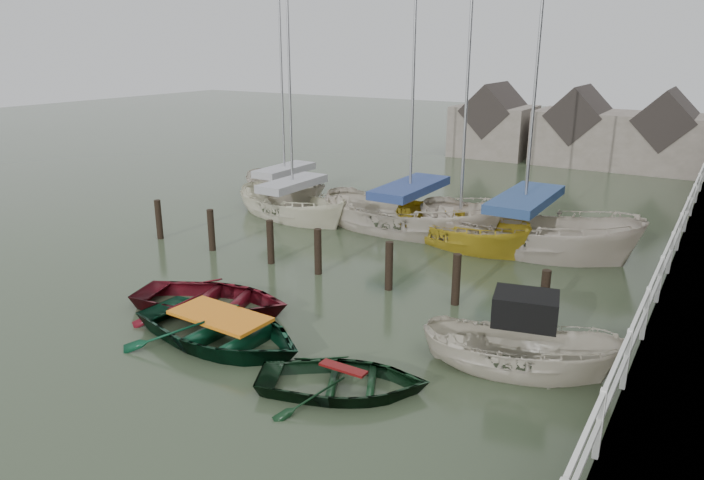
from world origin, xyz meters
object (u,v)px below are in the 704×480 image
Objects in this scene: sailboat_b at (409,229)px; sailboat_e at (285,198)px; rowboat_dkgreen at (343,391)px; sailboat_a at (293,216)px; rowboat_green at (222,343)px; rowboat_red at (212,310)px; motorboat at (518,365)px; sailboat_c at (459,242)px; sailboat_d at (522,247)px.

sailboat_b reaches higher than sailboat_e.
rowboat_dkgreen is 0.31× the size of sailboat_b.
rowboat_dkgreen is 13.29m from sailboat_a.
sailboat_e reaches higher than rowboat_green.
sailboat_e is (-6.86, 1.48, 0.01)m from sailboat_b.
rowboat_red is 0.39× the size of sailboat_a.
sailboat_b is at bearing -23.60° from rowboat_red.
sailboat_a is at bearing 14.89° from rowboat_dkgreen.
sailboat_c is (-4.49, 7.65, -0.09)m from motorboat.
sailboat_c is 1.06× the size of sailboat_e.
sailboat_c is at bearing -16.24° from rowboat_dkgreen.
sailboat_a is at bearing 97.04° from sailboat_b.
rowboat_dkgreen is at bearing -92.49° from rowboat_green.
rowboat_dkgreen is 0.32× the size of sailboat_a.
sailboat_a is 9.01m from sailboat_d.
rowboat_red is at bearing 151.32° from sailboat_d.
rowboat_red is at bearing 172.18° from sailboat_b.
sailboat_d reaches higher than sailboat_e.
sailboat_d is 11.13m from sailboat_e.
sailboat_a reaches higher than motorboat.
sailboat_c reaches higher than sailboat_a.
rowboat_green is 10.41m from sailboat_b.
sailboat_c is 9.18m from sailboat_e.
sailboat_b is (-3.93, 10.70, 0.06)m from rowboat_dkgreen.
sailboat_a is 6.93m from sailboat_c.
rowboat_dkgreen is 3.79m from motorboat.
sailboat_e is (-2.06, 2.17, 0.00)m from sailboat_a.
rowboat_red is 0.37× the size of sailboat_c.
motorboat is 0.39× the size of sailboat_b.
rowboat_red is 12.10m from sailboat_e.
sailboat_a is 0.96× the size of sailboat_b.
rowboat_dkgreen is at bearing 179.68° from sailboat_d.
sailboat_d is 1.29× the size of sailboat_e.
rowboat_dkgreen is 11.40m from sailboat_b.
rowboat_green is at bearing -170.84° from sailboat_c.
sailboat_d is at bearing -17.37° from rowboat_green.
motorboat is 0.41× the size of sailboat_e.
sailboat_d is (3.76, 10.50, 0.06)m from rowboat_green.
motorboat is at bearing -162.31° from sailboat_d.
rowboat_dkgreen is at bearing -125.92° from sailboat_a.
rowboat_dkgreen is 0.25× the size of sailboat_d.
sailboat_d reaches higher than sailboat_b.
sailboat_c reaches higher than motorboat.
rowboat_red is 0.30× the size of sailboat_d.
sailboat_d is (8.98, 0.78, -0.00)m from sailboat_a.
rowboat_red is 9.24m from sailboat_a.
rowboat_green is at bearing -178.77° from sailboat_b.
sailboat_c is (-1.81, 10.32, 0.02)m from rowboat_dkgreen.
sailboat_d is (0.25, 10.80, 0.06)m from rowboat_dkgreen.
sailboat_c is at bearing 17.20° from motorboat.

